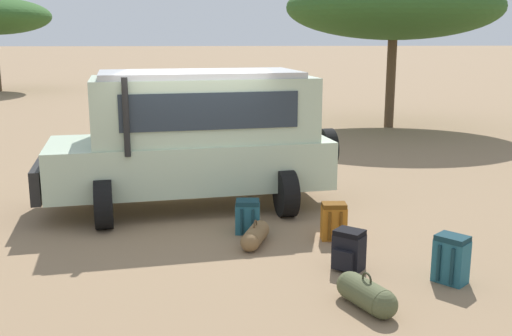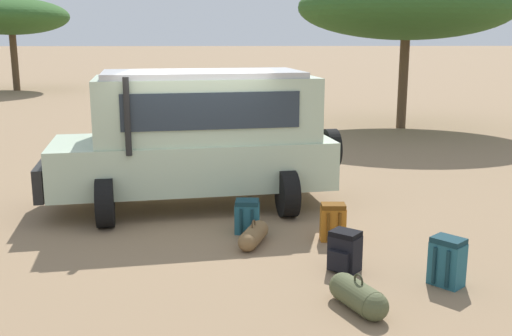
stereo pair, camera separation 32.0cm
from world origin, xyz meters
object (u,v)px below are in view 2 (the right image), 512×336
backpack_beside_front_wheel (344,251)px  backpack_near_rear_wheel (247,217)px  backpack_outermost (448,262)px  acacia_tree_centre_back (407,7)px  acacia_tree_left_mid (11,17)px  duffel_bag_low_black_case (358,296)px  backpack_cluster_center (333,222)px  safari_vehicle (199,136)px  duffel_bag_soft_canvas (254,235)px

backpack_beside_front_wheel → backpack_near_rear_wheel: bearing=127.9°
backpack_outermost → acacia_tree_centre_back: acacia_tree_centre_back is taller
acacia_tree_left_mid → acacia_tree_centre_back: (17.85, -14.46, -0.11)m
backpack_near_rear_wheel → backpack_outermost: (2.45, -2.12, 0.04)m
duffel_bag_low_black_case → backpack_cluster_center: bearing=87.8°
backpack_near_rear_wheel → acacia_tree_centre_back: bearing=63.4°
backpack_near_rear_wheel → acacia_tree_centre_back: acacia_tree_centre_back is taller
backpack_beside_front_wheel → backpack_near_rear_wheel: 2.04m
duffel_bag_low_black_case → acacia_tree_centre_back: bearing=72.8°
safari_vehicle → duffel_bag_low_black_case: safari_vehicle is taller
backpack_outermost → duffel_bag_soft_canvas: (-2.37, 1.54, -0.16)m
duffel_bag_low_black_case → duffel_bag_soft_canvas: bearing=116.9°
backpack_outermost → backpack_near_rear_wheel: bearing=139.2°
backpack_near_rear_wheel → duffel_bag_low_black_case: size_ratio=0.61×
backpack_cluster_center → backpack_near_rear_wheel: size_ratio=1.08×
duffel_bag_low_black_case → backpack_beside_front_wheel: bearing=87.4°
backpack_near_rear_wheel → acacia_tree_centre_back: 12.57m
backpack_near_rear_wheel → duffel_bag_low_black_case: bearing=-66.6°
backpack_cluster_center → acacia_tree_centre_back: (4.09, 11.15, 3.64)m
safari_vehicle → acacia_tree_left_mid: size_ratio=0.81×
acacia_tree_left_mid → duffel_bag_low_black_case: bearing=-64.0°
duffel_bag_soft_canvas → acacia_tree_left_mid: (-12.54, 25.78, 3.89)m
backpack_cluster_center → duffel_bag_soft_canvas: bearing=-171.9°
backpack_near_rear_wheel → acacia_tree_left_mid: (-12.46, 25.21, 3.77)m
acacia_tree_centre_back → backpack_near_rear_wheel: bearing=-116.6°
safari_vehicle → acacia_tree_centre_back: acacia_tree_centre_back is taller
acacia_tree_left_mid → safari_vehicle: bearing=-63.8°
duffel_bag_low_black_case → acacia_tree_centre_back: size_ratio=0.12×
backpack_cluster_center → duffel_bag_low_black_case: (-0.09, -2.37, -0.11)m
acacia_tree_centre_back → backpack_cluster_center: bearing=-110.2°
safari_vehicle → duffel_bag_low_black_case: size_ratio=6.31×
safari_vehicle → backpack_near_rear_wheel: size_ratio=10.29×
backpack_cluster_center → duffel_bag_low_black_case: 2.38m
safari_vehicle → duffel_bag_soft_canvas: 2.61m
duffel_bag_soft_canvas → acacia_tree_left_mid: acacia_tree_left_mid is taller
backpack_outermost → duffel_bag_soft_canvas: 2.83m
duffel_bag_low_black_case → acacia_tree_left_mid: size_ratio=0.13×
duffel_bag_soft_canvas → acacia_tree_left_mid: size_ratio=0.13×
safari_vehicle → acacia_tree_centre_back: (6.22, 9.17, 2.62)m
backpack_near_rear_wheel → backpack_cluster_center: bearing=-17.2°
backpack_cluster_center → backpack_outermost: (1.16, -1.72, 0.02)m
safari_vehicle → backpack_beside_front_wheel: safari_vehicle is taller
duffel_bag_low_black_case → duffel_bag_soft_canvas: size_ratio=1.00×
duffel_bag_soft_canvas → backpack_cluster_center: bearing=8.1°
backpack_beside_front_wheel → backpack_near_rear_wheel: size_ratio=1.02×
acacia_tree_left_mid → backpack_outermost: bearing=-61.4°
backpack_cluster_center → acacia_tree_left_mid: (-13.75, 25.61, 3.75)m
backpack_beside_front_wheel → safari_vehicle: bearing=123.3°
safari_vehicle → duffel_bag_soft_canvas: bearing=-66.8°
duffel_bag_low_black_case → safari_vehicle: bearing=115.1°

